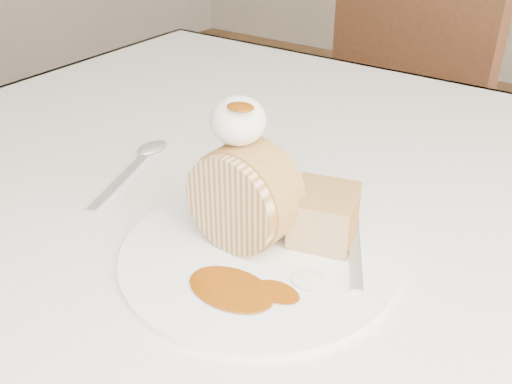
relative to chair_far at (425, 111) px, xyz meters
The scene contains 10 objects.
table 0.86m from the chair_far, 75.94° to the right, with size 1.40×0.90×0.75m.
chair_far is the anchor object (origin of this frame).
plate 1.05m from the chair_far, 80.82° to the right, with size 0.28×0.28×0.01m, color white.
roulade_slice 1.05m from the chair_far, 82.01° to the right, with size 0.10×0.10×0.06m, color #CAB78C.
cake_chunk 1.01m from the chair_far, 77.84° to the right, with size 0.06×0.06×0.05m, color #AA7840.
whipped_cream 1.06m from the chair_far, 82.61° to the right, with size 0.05×0.05×0.05m, color white.
caramel_drizzle 1.09m from the chair_far, 82.02° to the right, with size 0.03×0.02×0.01m, color #783505.
caramel_pool 1.11m from the chair_far, 80.65° to the right, with size 0.09×0.06×0.00m, color #783505, non-canonical shape.
fork 1.02m from the chair_far, 75.68° to the right, with size 0.02×0.16×0.00m, color silver.
spoon 1.01m from the chair_far, 93.61° to the right, with size 0.03×0.18×0.00m, color silver.
Camera 1 is at (0.21, -0.36, 1.10)m, focal length 40.00 mm.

